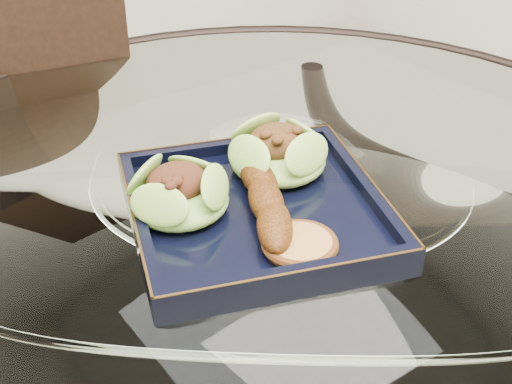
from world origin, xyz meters
TOP-DOWN VIEW (x-y plane):
  - dining_table at (-0.00, -0.00)m, footprint 1.13×1.13m
  - dining_chair at (-0.17, 0.43)m, footprint 0.52×0.52m
  - navy_plate at (-0.05, -0.02)m, footprint 0.35×0.35m
  - lettuce_wrap_left at (-0.12, 0.02)m, footprint 0.13×0.13m
  - lettuce_wrap_right at (0.01, 0.02)m, footprint 0.14×0.14m
  - roasted_plantain at (-0.05, -0.04)m, footprint 0.11×0.17m
  - crumb_patty at (-0.06, -0.11)m, footprint 0.09×0.09m

SIDE VIEW (x-z plane):
  - dining_chair at x=-0.17m, z-range 0.06..1.07m
  - dining_table at x=0.00m, z-range 0.21..0.98m
  - navy_plate at x=-0.05m, z-range 0.76..0.78m
  - crumb_patty at x=-0.06m, z-range 0.78..0.79m
  - roasted_plantain at x=-0.05m, z-range 0.78..0.81m
  - lettuce_wrap_left at x=-0.12m, z-range 0.78..0.82m
  - lettuce_wrap_right at x=0.01m, z-range 0.78..0.82m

